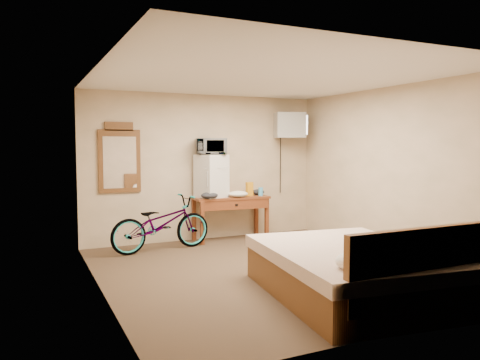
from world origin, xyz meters
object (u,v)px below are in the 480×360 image
at_px(mini_fridge, 211,176).
at_px(crt_television, 289,125).
at_px(desk, 232,204).
at_px(blue_cup, 261,192).
at_px(bed, 354,271).
at_px(wall_mirror, 120,159).
at_px(microwave, 211,146).
at_px(bicycle, 161,224).

bearing_deg(mini_fridge, crt_television, -1.70).
distance_m(desk, crt_television, 1.79).
relative_size(blue_cup, bed, 0.06).
xyz_separation_m(blue_cup, bed, (-0.60, -3.30, -0.53)).
xyz_separation_m(desk, blue_cup, (0.53, -0.07, 0.20)).
height_order(blue_cup, wall_mirror, wall_mirror).
bearing_deg(microwave, desk, 5.76).
distance_m(blue_cup, wall_mirror, 2.46).
height_order(desk, bed, bed).
xyz_separation_m(wall_mirror, bed, (1.77, -3.64, -1.13)).
relative_size(microwave, crt_television, 0.75).
xyz_separation_m(microwave, wall_mirror, (-1.49, 0.21, -0.19)).
xyz_separation_m(crt_television, bicycle, (-2.49, -0.33, -1.57)).
xyz_separation_m(mini_fridge, microwave, (0.00, 0.00, 0.50)).
bearing_deg(mini_fridge, desk, -10.56).
xyz_separation_m(crt_television, bed, (-1.23, -3.39, -1.70)).
height_order(microwave, blue_cup, microwave).
height_order(blue_cup, bed, bed).
bearing_deg(bed, wall_mirror, 115.90).
relative_size(mini_fridge, microwave, 1.45).
distance_m(bicycle, bed, 3.31).
xyz_separation_m(microwave, blue_cup, (0.88, -0.13, -0.79)).
bearing_deg(crt_television, mini_fridge, 178.30).
relative_size(crt_television, wall_mirror, 0.59).
bearing_deg(wall_mirror, blue_cup, -8.12).
relative_size(desk, bicycle, 0.82).
distance_m(crt_television, bicycle, 2.96).
bearing_deg(bed, bicycle, 112.37).
height_order(desk, microwave, microwave).
bearing_deg(microwave, bed, -69.04).
height_order(mini_fridge, bicycle, mini_fridge).
distance_m(mini_fridge, bicycle, 1.26).
height_order(blue_cup, crt_television, crt_television).
distance_m(wall_mirror, bicycle, 1.26).
height_order(crt_television, bed, crt_television).
bearing_deg(crt_television, microwave, 178.29).
bearing_deg(crt_television, blue_cup, -172.20).
relative_size(desk, microwave, 2.65).
distance_m(mini_fridge, blue_cup, 0.93).
bearing_deg(bed, desk, 88.84).
height_order(microwave, crt_television, crt_television).
bearing_deg(microwave, bicycle, -143.02).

